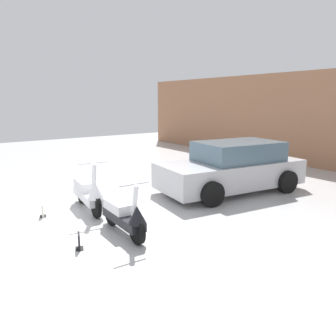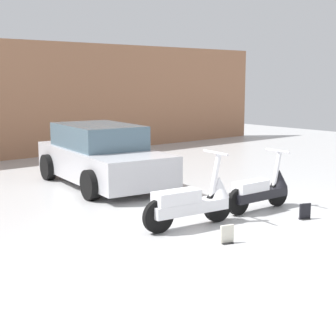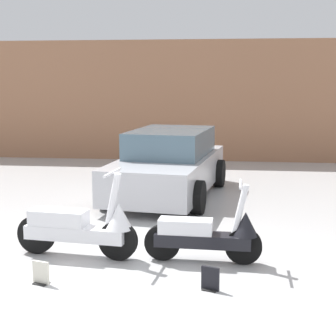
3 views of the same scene
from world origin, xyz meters
name	(u,v)px [view 3 (image 3 of 3)]	position (x,y,z in m)	size (l,w,h in m)	color
ground_plane	(113,272)	(0.00, 0.00, 0.00)	(28.00, 28.00, 0.00)	#B2B2B2
wall_back	(181,101)	(0.00, 8.67, 1.66)	(19.60, 0.12, 3.32)	#9E6B4C
scooter_front_left	(81,226)	(-0.51, 0.49, 0.40)	(1.62, 0.58, 1.13)	black
scooter_front_right	(208,234)	(1.10, 0.48, 0.36)	(1.46, 0.52, 1.02)	black
car_rear_left	(169,165)	(0.19, 4.13, 0.61)	(2.20, 3.95, 1.28)	#B7B7BC
placard_near_left_scooter	(41,274)	(-0.71, -0.42, 0.11)	(0.20, 0.16, 0.26)	black
placard_near_right_scooter	(210,280)	(1.16, -0.38, 0.11)	(0.20, 0.17, 0.26)	black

